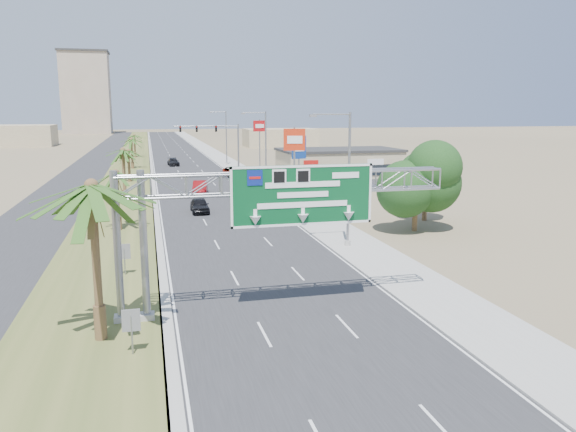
# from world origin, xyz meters

# --- Properties ---
(ground) EXTENTS (600.00, 600.00, 0.00)m
(ground) POSITION_xyz_m (0.00, 0.00, 0.00)
(ground) COLOR #8C7A59
(ground) RESTS_ON ground
(road) EXTENTS (12.00, 300.00, 0.02)m
(road) POSITION_xyz_m (0.00, 110.00, 0.01)
(road) COLOR #28282B
(road) RESTS_ON ground
(sidewalk_right) EXTENTS (4.00, 300.00, 0.10)m
(sidewalk_right) POSITION_xyz_m (8.50, 110.00, 0.05)
(sidewalk_right) COLOR #9E9B93
(sidewalk_right) RESTS_ON ground
(median_grass) EXTENTS (7.00, 300.00, 0.12)m
(median_grass) POSITION_xyz_m (-10.00, 110.00, 0.06)
(median_grass) COLOR #495325
(median_grass) RESTS_ON ground
(opposing_road) EXTENTS (8.00, 300.00, 0.02)m
(opposing_road) POSITION_xyz_m (-17.00, 110.00, 0.01)
(opposing_road) COLOR #28282B
(opposing_road) RESTS_ON ground
(sign_gantry) EXTENTS (16.75, 1.24, 7.50)m
(sign_gantry) POSITION_xyz_m (-1.06, 9.93, 6.06)
(sign_gantry) COLOR gray
(sign_gantry) RESTS_ON ground
(palm_near) EXTENTS (5.70, 5.70, 8.35)m
(palm_near) POSITION_xyz_m (-9.20, 8.00, 6.93)
(palm_near) COLOR brown
(palm_near) RESTS_ON ground
(palm_row_b) EXTENTS (3.99, 3.99, 5.95)m
(palm_row_b) POSITION_xyz_m (-9.50, 32.00, 4.90)
(palm_row_b) COLOR brown
(palm_row_b) RESTS_ON ground
(palm_row_c) EXTENTS (3.99, 3.99, 6.75)m
(palm_row_c) POSITION_xyz_m (-9.50, 48.00, 5.66)
(palm_row_c) COLOR brown
(palm_row_c) RESTS_ON ground
(palm_row_d) EXTENTS (3.99, 3.99, 5.45)m
(palm_row_d) POSITION_xyz_m (-9.50, 66.00, 4.42)
(palm_row_d) COLOR brown
(palm_row_d) RESTS_ON ground
(palm_row_e) EXTENTS (3.99, 3.99, 6.15)m
(palm_row_e) POSITION_xyz_m (-9.50, 85.00, 5.09)
(palm_row_e) COLOR brown
(palm_row_e) RESTS_ON ground
(palm_row_f) EXTENTS (3.99, 3.99, 5.75)m
(palm_row_f) POSITION_xyz_m (-9.50, 110.00, 4.71)
(palm_row_f) COLOR brown
(palm_row_f) RESTS_ON ground
(streetlight_near) EXTENTS (3.27, 0.44, 10.00)m
(streetlight_near) POSITION_xyz_m (7.30, 22.00, 4.69)
(streetlight_near) COLOR gray
(streetlight_near) RESTS_ON ground
(streetlight_mid) EXTENTS (3.27, 0.44, 10.00)m
(streetlight_mid) POSITION_xyz_m (7.30, 52.00, 4.69)
(streetlight_mid) COLOR gray
(streetlight_mid) RESTS_ON ground
(streetlight_far) EXTENTS (3.27, 0.44, 10.00)m
(streetlight_far) POSITION_xyz_m (7.30, 88.00, 4.69)
(streetlight_far) COLOR gray
(streetlight_far) RESTS_ON ground
(signal_mast) EXTENTS (10.28, 0.71, 8.00)m
(signal_mast) POSITION_xyz_m (5.17, 71.97, 4.85)
(signal_mast) COLOR gray
(signal_mast) RESTS_ON ground
(store_building) EXTENTS (18.00, 10.00, 4.00)m
(store_building) POSITION_xyz_m (22.00, 66.00, 2.00)
(store_building) COLOR tan
(store_building) RESTS_ON ground
(oak_near) EXTENTS (4.50, 4.50, 6.80)m
(oak_near) POSITION_xyz_m (15.00, 26.00, 4.53)
(oak_near) COLOR brown
(oak_near) RESTS_ON ground
(oak_far) EXTENTS (3.50, 3.50, 5.60)m
(oak_far) POSITION_xyz_m (18.00, 30.00, 3.82)
(oak_far) COLOR brown
(oak_far) RESTS_ON ground
(median_signback_a) EXTENTS (0.75, 0.08, 2.08)m
(median_signback_a) POSITION_xyz_m (-7.80, 6.00, 1.45)
(median_signback_a) COLOR gray
(median_signback_a) RESTS_ON ground
(median_signback_b) EXTENTS (0.75, 0.08, 2.08)m
(median_signback_b) POSITION_xyz_m (-8.50, 18.00, 1.45)
(median_signback_b) COLOR gray
(median_signback_b) RESTS_ON ground
(tower_distant) EXTENTS (20.00, 16.00, 35.00)m
(tower_distant) POSITION_xyz_m (-32.00, 250.00, 17.50)
(tower_distant) COLOR gray
(tower_distant) RESTS_ON ground
(building_distant_left) EXTENTS (24.00, 14.00, 6.00)m
(building_distant_left) POSITION_xyz_m (-45.00, 160.00, 3.00)
(building_distant_left) COLOR tan
(building_distant_left) RESTS_ON ground
(building_distant_right) EXTENTS (20.00, 12.00, 5.00)m
(building_distant_right) POSITION_xyz_m (30.00, 140.00, 2.50)
(building_distant_right) COLOR tan
(building_distant_right) RESTS_ON ground
(car_left_lane) EXTENTS (1.74, 4.29, 1.46)m
(car_left_lane) POSITION_xyz_m (-2.00, 39.17, 0.73)
(car_left_lane) COLOR black
(car_left_lane) RESTS_ON ground
(car_mid_lane) EXTENTS (2.32, 4.99, 1.58)m
(car_mid_lane) POSITION_xyz_m (-0.75, 52.22, 0.79)
(car_mid_lane) COLOR maroon
(car_mid_lane) RESTS_ON ground
(car_right_lane) EXTENTS (2.86, 5.22, 1.38)m
(car_right_lane) POSITION_xyz_m (5.50, 69.88, 0.69)
(car_right_lane) COLOR gray
(car_right_lane) RESTS_ON ground
(car_far) EXTENTS (2.23, 4.79, 1.35)m
(car_far) POSITION_xyz_m (-2.29, 89.27, 0.68)
(car_far) COLOR black
(car_far) RESTS_ON ground
(pole_sign_red_near) EXTENTS (2.41, 0.79, 8.34)m
(pole_sign_red_near) POSITION_xyz_m (9.00, 43.65, 6.50)
(pole_sign_red_near) COLOR gray
(pole_sign_red_near) RESTS_ON ground
(pole_sign_blue) EXTENTS (2.01, 0.81, 7.10)m
(pole_sign_blue) POSITION_xyz_m (12.34, 54.05, 5.16)
(pole_sign_blue) COLOR gray
(pole_sign_blue) RESTS_ON ground
(pole_sign_red_far) EXTENTS (2.21, 0.82, 8.66)m
(pole_sign_red_far) POSITION_xyz_m (11.49, 76.19, 6.85)
(pole_sign_red_far) COLOR gray
(pole_sign_red_far) RESTS_ON ground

